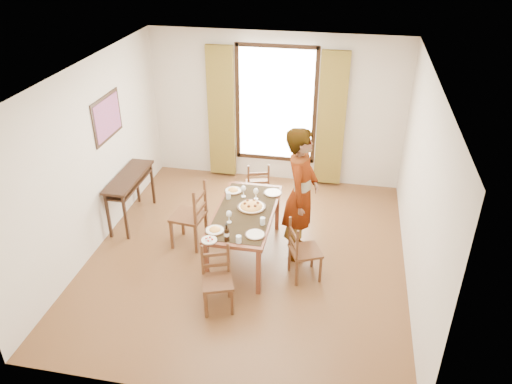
% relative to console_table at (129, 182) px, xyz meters
% --- Properties ---
extents(ground, '(5.00, 5.00, 0.00)m').
position_rel_console_table_xyz_m(ground, '(2.03, -0.60, -0.68)').
color(ground, '#4D3518').
rests_on(ground, ground).
extents(room_shell, '(4.60, 5.10, 2.74)m').
position_rel_console_table_xyz_m(room_shell, '(2.03, -0.47, 0.86)').
color(room_shell, beige).
rests_on(room_shell, ground).
extents(console_table, '(0.38, 1.20, 0.80)m').
position_rel_console_table_xyz_m(console_table, '(0.00, 0.00, 0.00)').
color(console_table, black).
rests_on(console_table, ground).
extents(dining_table, '(0.81, 1.68, 0.76)m').
position_rel_console_table_xyz_m(dining_table, '(1.99, -0.62, -0.00)').
color(dining_table, brown).
rests_on(dining_table, ground).
extents(chair_west, '(0.50, 0.50, 1.03)m').
position_rel_console_table_xyz_m(chair_west, '(1.15, -0.48, -0.21)').
color(chair_west, brown).
rests_on(chair_west, ground).
extents(chair_north, '(0.47, 0.47, 0.86)m').
position_rel_console_table_xyz_m(chair_north, '(1.92, 0.77, -0.28)').
color(chair_north, brown).
rests_on(chair_north, ground).
extents(chair_south, '(0.48, 0.48, 0.85)m').
position_rel_console_table_xyz_m(chair_south, '(1.88, -1.72, -0.29)').
color(chair_south, brown).
rests_on(chair_south, ground).
extents(chair_east, '(0.52, 0.52, 0.88)m').
position_rel_console_table_xyz_m(chair_east, '(2.86, -0.94, -0.27)').
color(chair_east, brown).
rests_on(chair_east, ground).
extents(man, '(0.83, 0.64, 1.97)m').
position_rel_console_table_xyz_m(man, '(2.75, -0.40, 0.30)').
color(man, gray).
rests_on(man, ground).
extents(plate_sw, '(0.27, 0.27, 0.05)m').
position_rel_console_table_xyz_m(plate_sw, '(1.71, -1.17, 0.10)').
color(plate_sw, silver).
rests_on(plate_sw, dining_table).
extents(plate_se, '(0.27, 0.27, 0.05)m').
position_rel_console_table_xyz_m(plate_se, '(2.25, -1.16, 0.10)').
color(plate_se, silver).
rests_on(plate_se, dining_table).
extents(plate_nw, '(0.27, 0.27, 0.05)m').
position_rel_console_table_xyz_m(plate_nw, '(1.71, -0.09, 0.10)').
color(plate_nw, silver).
rests_on(plate_nw, dining_table).
extents(plate_ne, '(0.27, 0.27, 0.05)m').
position_rel_console_table_xyz_m(plate_ne, '(2.30, -0.04, 0.10)').
color(plate_ne, silver).
rests_on(plate_ne, dining_table).
extents(pasta_platter, '(0.40, 0.40, 0.10)m').
position_rel_console_table_xyz_m(pasta_platter, '(2.07, -0.51, 0.12)').
color(pasta_platter, '#D15E1A').
rests_on(pasta_platter, dining_table).
extents(caprese_plate, '(0.20, 0.20, 0.04)m').
position_rel_console_table_xyz_m(caprese_plate, '(1.70, -1.40, 0.09)').
color(caprese_plate, silver).
rests_on(caprese_plate, dining_table).
extents(wine_glass_a, '(0.08, 0.08, 0.18)m').
position_rel_console_table_xyz_m(wine_glass_a, '(1.85, -0.93, 0.16)').
color(wine_glass_a, white).
rests_on(wine_glass_a, dining_table).
extents(wine_glass_b, '(0.08, 0.08, 0.18)m').
position_rel_console_table_xyz_m(wine_glass_b, '(2.08, -0.26, 0.16)').
color(wine_glass_b, white).
rests_on(wine_glass_b, dining_table).
extents(wine_glass_c, '(0.08, 0.08, 0.18)m').
position_rel_console_table_xyz_m(wine_glass_c, '(1.89, -0.22, 0.16)').
color(wine_glass_c, white).
rests_on(wine_glass_c, dining_table).
extents(tumbler_a, '(0.07, 0.07, 0.10)m').
position_rel_console_table_xyz_m(tumbler_a, '(2.30, -0.89, 0.12)').
color(tumbler_a, silver).
rests_on(tumbler_a, dining_table).
extents(tumbler_b, '(0.07, 0.07, 0.10)m').
position_rel_console_table_xyz_m(tumbler_b, '(1.69, -0.31, 0.12)').
color(tumbler_b, silver).
rests_on(tumbler_b, dining_table).
extents(tumbler_c, '(0.07, 0.07, 0.10)m').
position_rel_console_table_xyz_m(tumbler_c, '(2.08, -1.36, 0.12)').
color(tumbler_c, silver).
rests_on(tumbler_c, dining_table).
extents(wine_bottle, '(0.07, 0.07, 0.25)m').
position_rel_console_table_xyz_m(wine_bottle, '(1.92, -1.35, 0.20)').
color(wine_bottle, black).
rests_on(wine_bottle, dining_table).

